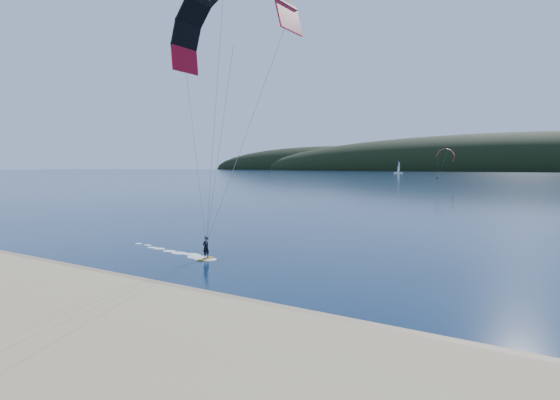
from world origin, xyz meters
TOP-DOWN VIEW (x-y plane):
  - ground at (0.00, 0.00)m, footprint 1800.00×1800.00m
  - wet_sand at (0.00, 4.50)m, footprint 220.00×2.50m
  - headland at (0.63, 745.28)m, footprint 1200.00×310.00m
  - kitesurfer_near at (4.21, 6.09)m, footprint 22.52×9.60m
  - kitesurfer_far at (-29.43, 206.44)m, footprint 9.96×7.36m
  - sailboat at (-116.07, 406.54)m, footprint 8.66×5.52m

SIDE VIEW (x-z plane):
  - ground at x=0.00m, z-range 0.00..0.00m
  - headland at x=0.63m, z-range -70.00..70.00m
  - wet_sand at x=0.00m, z-range 0.00..0.10m
  - sailboat at x=-116.07m, z-range -5.21..7.01m
  - kitesurfer_far at x=-29.43m, z-range 3.79..18.02m
  - kitesurfer_near at x=4.21m, z-range 4.62..20.97m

